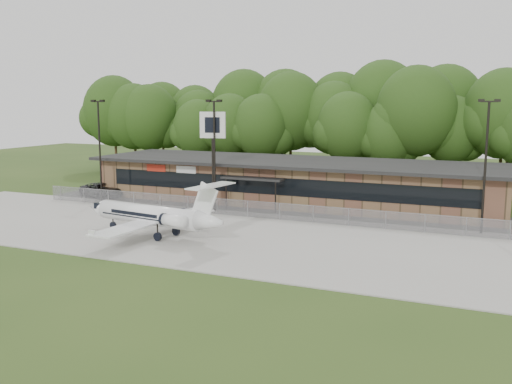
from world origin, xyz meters
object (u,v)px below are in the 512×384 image
at_px(business_jet, 154,216).
at_px(suv, 101,190).
at_px(terminal, 294,181).
at_px(pole_sign, 213,135).

height_order(business_jet, suv, business_jet).
xyz_separation_m(terminal, business_jet, (-4.30, -18.39, -0.58)).
bearing_deg(pole_sign, terminal, 41.21).
relative_size(business_jet, suv, 2.42).
distance_m(business_jet, pole_sign, 12.51).
bearing_deg(terminal, business_jet, -103.15).
relative_size(suv, pole_sign, 0.60).
relative_size(terminal, pole_sign, 4.49).
bearing_deg(business_jet, terminal, 85.34).
xyz_separation_m(terminal, suv, (-19.67, -5.45, -1.42)).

